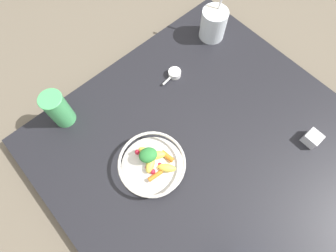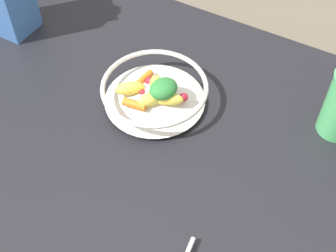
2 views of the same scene
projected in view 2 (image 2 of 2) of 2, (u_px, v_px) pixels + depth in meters
The scene contains 3 objects.
ground_plane at pixel (70, 162), 0.95m from camera, with size 6.00×6.00×0.00m, color #665B4C.
countertop at pixel (68, 155), 0.93m from camera, with size 1.05×1.05×0.05m.
fruit_bowl at pixel (155, 92), 0.96m from camera, with size 0.22×0.22×0.08m.
Camera 2 is at (-0.38, -0.44, 0.78)m, focal length 50.00 mm.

